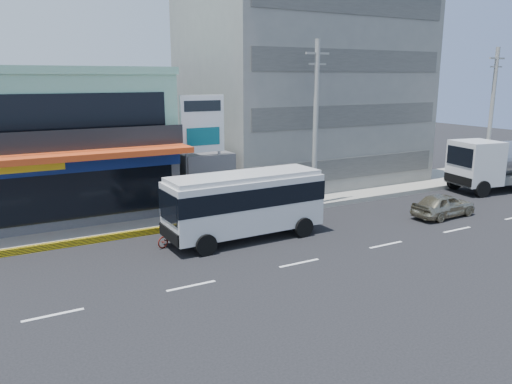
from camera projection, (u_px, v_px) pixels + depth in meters
The scene contains 13 objects.
ground at pixel (299, 263), 21.59m from camera, with size 120.00×120.00×0.00m, color black.
sidewalk at pixel (282, 200), 32.01m from camera, with size 70.00×5.00×0.30m, color gray.
shop_building at pixel (51, 146), 28.80m from camera, with size 12.40×11.70×8.00m.
concrete_building at pixel (301, 89), 37.52m from camera, with size 16.00×12.00×14.00m, color gray.
gap_structure at pixel (194, 176), 31.43m from camera, with size 3.00×6.00×3.50m, color #46454A.
satellite_dish at pixel (199, 150), 30.16m from camera, with size 1.50×1.50×0.15m, color slate.
billboard at pixel (203, 130), 28.09m from camera, with size 2.60×0.18×6.90m.
utility_pole_near at pixel (316, 124), 29.57m from camera, with size 1.60×0.30×10.00m.
utility_pole_far at pixel (491, 114), 37.12m from camera, with size 1.60×0.30×10.00m.
minibus at pixel (245, 200), 24.45m from camera, with size 7.94×2.91×3.30m.
sedan at pixel (443, 205), 28.60m from camera, with size 1.65×4.11×1.40m, color tan.
tanker_truck at pixel (507, 163), 35.26m from camera, with size 9.47×4.23×3.61m.
motorcycle_rider at pixel (172, 231), 23.72m from camera, with size 1.82×1.12×2.20m.
Camera 1 is at (-11.49, -16.89, 7.86)m, focal length 35.00 mm.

